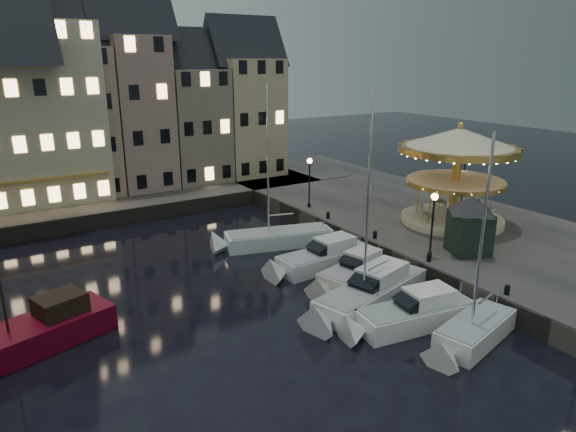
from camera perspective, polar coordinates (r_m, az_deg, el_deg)
ground at (r=29.08m, az=6.85°, el=-10.32°), size 160.00×160.00×0.00m
quay_east at (r=41.97m, az=16.71°, el=-1.22°), size 16.00×56.00×1.30m
quay_north at (r=50.24m, az=-21.33°, el=1.30°), size 44.00×12.00×1.30m
quaywall_e at (r=36.57m, az=8.34°, el=-3.37°), size 0.15×44.00×1.30m
quaywall_n at (r=44.99m, az=-17.30°, el=-0.05°), size 48.00×0.15×1.30m
streetlamp_b at (r=32.94m, az=15.81°, el=0.01°), size 0.44×0.44×4.17m
streetlamp_c at (r=42.78m, az=2.40°, el=4.53°), size 0.44×0.44×4.17m
streetlamp_d at (r=45.72m, az=18.96°, el=4.43°), size 0.44×0.44×4.17m
bollard_a at (r=29.89m, az=23.17°, el=-7.48°), size 0.30×0.30×0.57m
bollard_b at (r=32.97m, az=15.41°, el=-4.38°), size 0.30×0.30×0.57m
bollard_c at (r=36.27m, az=9.64°, el=-2.01°), size 0.30×0.30×0.57m
bollard_d at (r=40.31m, az=4.47°, el=0.14°), size 0.30×0.30×0.57m
townhouse_nc at (r=50.78m, az=-22.79°, el=10.67°), size 6.82×8.00×14.80m
townhouse_nd at (r=52.02m, az=-16.52°, el=11.97°), size 5.50×8.00×15.80m
townhouse_ne at (r=53.91m, az=-10.73°, el=10.91°), size 6.16×8.00×12.80m
townhouse_nf at (r=56.35m, az=-4.93°, el=11.92°), size 6.82×8.00×13.80m
motorboat_a at (r=26.92m, az=19.57°, el=-12.38°), size 6.26×3.25×10.28m
motorboat_b at (r=27.64m, az=13.30°, el=-10.75°), size 7.48×3.10×2.15m
motorboat_c at (r=29.53m, az=8.87°, el=-8.49°), size 9.15×4.51×12.18m
motorboat_d at (r=31.86m, az=7.11°, el=-6.52°), size 6.48×3.44×2.15m
motorboat_e at (r=34.06m, az=3.60°, el=-4.81°), size 7.70×2.50×2.15m
motorboat_f at (r=37.98m, az=-1.85°, el=-2.60°), size 8.93×4.50×11.89m
red_fishing_boat at (r=27.99m, az=-26.19°, el=-11.66°), size 7.91×4.68×5.94m
carousel at (r=40.09m, az=18.35°, el=6.20°), size 8.74×8.74×7.65m
ticket_kiosk at (r=34.46m, az=19.68°, el=0.05°), size 3.61×3.61×4.23m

